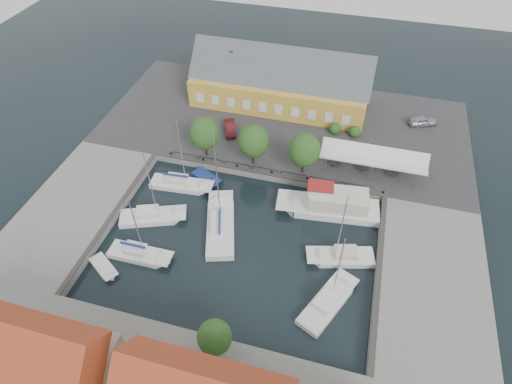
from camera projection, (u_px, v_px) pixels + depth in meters
ground at (243, 234)px, 52.39m from camera, size 140.00×140.00×0.00m
north_quay at (284, 124)px, 67.82m from camera, size 56.00×26.00×1.00m
west_quay at (74, 208)px, 54.79m from camera, size 12.00×24.00×1.00m
east_quay at (431, 286)px, 46.54m from camera, size 12.00×24.00×1.00m
quay_edge_fittings at (254, 201)px, 54.90m from camera, size 56.00×24.72×0.40m
warehouse at (277, 83)px, 69.23m from camera, size 28.56×14.00×9.55m
tent_canopy at (374, 157)px, 57.13m from camera, size 14.00×4.00×2.83m
quay_trees at (253, 141)px, 57.57m from camera, size 18.20×4.20×6.30m
car_silver at (423, 121)px, 66.30m from camera, size 4.66×3.18×1.47m
car_red at (230, 128)px, 65.05m from camera, size 2.97×4.57×1.42m
center_sailboat at (221, 226)px, 52.79m from camera, size 6.32×11.18×14.61m
trawler at (332, 205)px, 54.42m from camera, size 13.52×5.34×5.00m
east_boat_b at (342, 258)px, 49.52m from camera, size 8.19×4.48×10.84m
east_boat_c at (327, 304)px, 45.24m from camera, size 5.91×8.74×10.87m
west_boat_a at (180, 185)px, 58.20m from camera, size 8.90×3.16×11.54m
west_boat_c at (152, 217)px, 53.99m from camera, size 8.69×5.48×11.32m
west_boat_d at (139, 255)px, 49.79m from camera, size 7.79×2.45×10.44m
launch_sw at (104, 268)px, 48.70m from camera, size 4.43×3.64×0.98m
launch_nw at (206, 178)px, 59.44m from camera, size 4.83×3.60×0.88m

